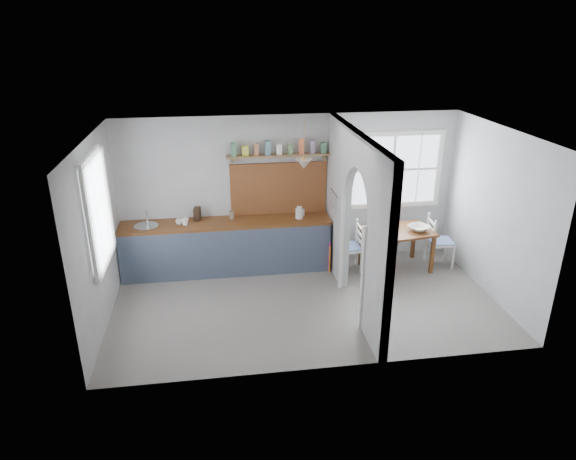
{
  "coord_description": "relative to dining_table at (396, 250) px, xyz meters",
  "views": [
    {
      "loc": [
        -1.27,
        -6.74,
        4.0
      ],
      "look_at": [
        -0.24,
        0.24,
        1.12
      ],
      "focal_mm": 32.0,
      "sensor_mm": 36.0,
      "label": 1
    }
  ],
  "objects": [
    {
      "name": "chair_right",
      "position": [
        0.81,
        0.05,
        0.09
      ],
      "size": [
        0.45,
        0.45,
        0.91
      ],
      "primitive_type": null,
      "rotation": [
        0.0,
        0.0,
        1.48
      ],
      "color": "white",
      "rests_on": "floor"
    },
    {
      "name": "sink",
      "position": [
        -4.17,
        0.36,
        0.53
      ],
      "size": [
        0.4,
        0.4,
        0.02
      ],
      "primitive_type": "cylinder",
      "color": "silver",
      "rests_on": "counter"
    },
    {
      "name": "mug_b",
      "position": [
        -3.64,
        0.35,
        0.59
      ],
      "size": [
        0.12,
        0.12,
        0.09
      ],
      "primitive_type": "imported",
      "rotation": [
        0.0,
        0.0,
        -0.01
      ],
      "color": "white",
      "rests_on": "counter"
    },
    {
      "name": "floor",
      "position": [
        -1.74,
        -0.94,
        -0.36
      ],
      "size": [
        5.8,
        3.2,
        0.01
      ],
      "primitive_type": "cube",
      "color": "slate",
      "rests_on": "ground"
    },
    {
      "name": "walls",
      "position": [
        -1.74,
        -0.94,
        0.94
      ],
      "size": [
        5.81,
        3.21,
        2.6
      ],
      "color": "silver",
      "rests_on": "floor"
    },
    {
      "name": "dining_table",
      "position": [
        0.0,
        0.0,
        0.0
      ],
      "size": [
        1.24,
        0.91,
        0.72
      ],
      "primitive_type": null,
      "rotation": [
        0.0,
        0.0,
        0.14
      ],
      "color": "brown",
      "rests_on": "floor"
    },
    {
      "name": "pendant_lamp",
      "position": [
        -1.59,
        0.21,
        1.52
      ],
      "size": [
        0.26,
        0.26,
        0.16
      ],
      "primitive_type": "cone",
      "color": "beige",
      "rests_on": "ceiling"
    },
    {
      "name": "kettle",
      "position": [
        -1.64,
        0.34,
        0.65
      ],
      "size": [
        0.21,
        0.18,
        0.21
      ],
      "primitive_type": null,
      "rotation": [
        0.0,
        0.0,
        0.31
      ],
      "color": "silver",
      "rests_on": "counter"
    },
    {
      "name": "backsplash",
      "position": [
        -1.95,
        0.64,
        0.99
      ],
      "size": [
        1.65,
        0.03,
        0.9
      ],
      "primitive_type": "cube",
      "color": "brown",
      "rests_on": "walls"
    },
    {
      "name": "knife_block",
      "position": [
        -3.35,
        0.52,
        0.65
      ],
      "size": [
        0.12,
        0.16,
        0.22
      ],
      "primitive_type": "cube",
      "rotation": [
        0.0,
        0.0,
        -0.2
      ],
      "color": "black",
      "rests_on": "counter"
    },
    {
      "name": "plate",
      "position": [
        -0.39,
        -0.06,
        0.36
      ],
      "size": [
        0.21,
        0.21,
        0.01
      ],
      "primitive_type": "cylinder",
      "rotation": [
        0.0,
        0.0,
        -0.44
      ],
      "color": "black",
      "rests_on": "dining_table"
    },
    {
      "name": "utensil_rail",
      "position": [
        -1.13,
        -0.04,
        1.09
      ],
      "size": [
        0.02,
        0.5,
        0.02
      ],
      "primitive_type": "cylinder",
      "rotation": [
        1.57,
        0.0,
        0.0
      ],
      "color": "silver",
      "rests_on": "partition"
    },
    {
      "name": "shelf",
      "position": [
        -1.95,
        0.55,
        1.65
      ],
      "size": [
        1.75,
        0.2,
        0.21
      ],
      "color": "olive",
      "rests_on": "walls"
    },
    {
      "name": "vase",
      "position": [
        -0.02,
        0.23,
        0.45
      ],
      "size": [
        0.21,
        0.21,
        0.19
      ],
      "primitive_type": "imported",
      "rotation": [
        0.0,
        0.0,
        0.18
      ],
      "color": "#734A78",
      "rests_on": "dining_table"
    },
    {
      "name": "jar",
      "position": [
        -2.77,
        0.49,
        0.61
      ],
      "size": [
        0.11,
        0.11,
        0.14
      ],
      "primitive_type": "cylinder",
      "rotation": [
        0.0,
        0.0,
        -0.38
      ],
      "color": "#796953",
      "rests_on": "counter"
    },
    {
      "name": "mug_a",
      "position": [
        -3.54,
        0.31,
        0.6
      ],
      "size": [
        0.15,
        0.15,
        0.11
      ],
      "primitive_type": "imported",
      "rotation": [
        0.0,
        0.0,
        -0.24
      ],
      "color": "white",
      "rests_on": "counter"
    },
    {
      "name": "towel_magenta",
      "position": [
        -1.16,
        0.04,
        -0.08
      ],
      "size": [
        0.02,
        0.03,
        0.51
      ],
      "primitive_type": "cube",
      "color": "#D41384",
      "rests_on": "counter"
    },
    {
      "name": "towel_orange",
      "position": [
        -1.16,
        0.01,
        -0.11
      ],
      "size": [
        0.02,
        0.03,
        0.48
      ],
      "primitive_type": "cube",
      "color": "orange",
      "rests_on": "counter"
    },
    {
      "name": "nook_window",
      "position": [
        0.06,
        0.62,
        1.24
      ],
      "size": [
        1.76,
        0.1,
        1.3
      ],
      "primitive_type": null,
      "color": "white",
      "rests_on": "walls"
    },
    {
      "name": "ceiling",
      "position": [
        -1.74,
        -0.94,
        2.24
      ],
      "size": [
        5.8,
        3.2,
        0.01
      ],
      "primitive_type": "cube",
      "color": "silver",
      "rests_on": "walls"
    },
    {
      "name": "chair_left",
      "position": [
        -0.82,
        0.08,
        0.07
      ],
      "size": [
        0.4,
        0.4,
        0.86
      ],
      "primitive_type": null,
      "rotation": [
        0.0,
        0.0,
        -1.56
      ],
      "color": "white",
      "rests_on": "floor"
    },
    {
      "name": "kitchen_window",
      "position": [
        -4.61,
        -0.94,
        1.29
      ],
      "size": [
        0.1,
        1.16,
        1.5
      ],
      "primitive_type": null,
      "color": "white",
      "rests_on": "walls"
    },
    {
      "name": "bowl",
      "position": [
        0.35,
        -0.05,
        0.4
      ],
      "size": [
        0.45,
        0.45,
        0.08
      ],
      "primitive_type": "imported",
      "rotation": [
        0.0,
        0.0,
        0.37
      ],
      "color": "beige",
      "rests_on": "dining_table"
    },
    {
      "name": "table_cup",
      "position": [
        -0.21,
        -0.13,
        0.41
      ],
      "size": [
        0.14,
        0.14,
        0.1
      ],
      "primitive_type": "imported",
      "rotation": [
        0.0,
        0.0,
        0.37
      ],
      "color": "#61A76D",
      "rests_on": "dining_table"
    },
    {
      "name": "counter",
      "position": [
        -2.87,
        0.39,
        0.1
      ],
      "size": [
        3.5,
        0.6,
        0.9
      ],
      "color": "brown",
      "rests_on": "floor"
    },
    {
      "name": "partition",
      "position": [
        -1.04,
        -0.88,
        1.09
      ],
      "size": [
        0.12,
        3.2,
        2.6
      ],
      "color": "silver",
      "rests_on": "floor"
    }
  ]
}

